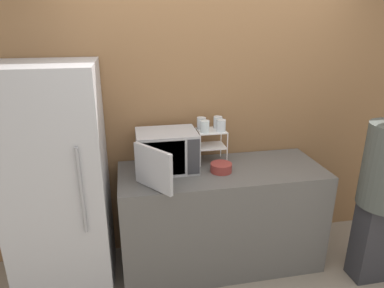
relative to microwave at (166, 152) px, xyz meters
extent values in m
plane|color=gray|center=(0.47, -0.42, -1.10)|extent=(12.00, 12.00, 0.00)
cube|color=olive|center=(0.47, 0.31, 0.20)|extent=(8.00, 0.06, 2.60)
cube|color=#595654|center=(0.47, -0.08, -0.63)|extent=(1.75, 0.70, 0.93)
cube|color=#ADADB2|center=(0.01, 0.02, 0.00)|extent=(0.50, 0.36, 0.34)
cube|color=#B7B2A8|center=(-0.05, -0.15, 0.00)|extent=(0.36, 0.01, 0.29)
cube|color=#333338|center=(0.20, -0.16, 0.00)|extent=(0.10, 0.01, 0.30)
cube|color=#ADADB2|center=(-0.14, -0.32, 0.00)|extent=(0.26, 0.33, 0.32)
cylinder|color=white|center=(0.30, 0.02, -0.02)|extent=(0.01, 0.01, 0.30)
cylinder|color=white|center=(0.54, 0.02, -0.02)|extent=(0.01, 0.01, 0.30)
cylinder|color=white|center=(0.30, 0.22, -0.02)|extent=(0.01, 0.01, 0.30)
cylinder|color=white|center=(0.54, 0.22, -0.02)|extent=(0.01, 0.01, 0.30)
cube|color=white|center=(0.42, 0.12, -0.02)|extent=(0.24, 0.20, 0.01)
cube|color=white|center=(0.42, 0.12, 0.12)|extent=(0.24, 0.20, 0.01)
cylinder|color=silver|center=(0.34, 0.07, 0.18)|extent=(0.08, 0.08, 0.10)
cylinder|color=silver|center=(0.49, 0.17, 0.18)|extent=(0.08, 0.08, 0.10)
cylinder|color=silver|center=(0.49, 0.07, 0.18)|extent=(0.08, 0.08, 0.10)
cylinder|color=silver|center=(0.34, 0.17, 0.18)|extent=(0.08, 0.08, 0.10)
cylinder|color=maroon|center=(0.45, -0.12, -0.17)|extent=(0.10, 0.10, 0.01)
cylinder|color=maroon|center=(0.45, -0.12, -0.13)|extent=(0.18, 0.18, 0.07)
cube|color=#2D2D33|center=(1.70, -0.54, -0.74)|extent=(0.33, 0.20, 0.71)
cube|color=#B7B7BC|center=(-0.86, -0.08, -0.17)|extent=(0.74, 0.70, 1.85)
cylinder|color=#99999E|center=(-0.64, -0.44, -0.08)|extent=(0.02, 0.02, 0.65)
camera|label=1|loc=(-0.30, -2.65, 1.03)|focal=32.00mm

